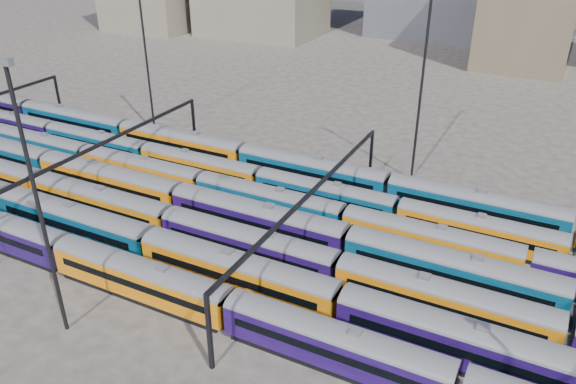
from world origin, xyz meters
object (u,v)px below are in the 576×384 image
at_px(rake_0, 229,306).
at_px(rake_2, 247,242).
at_px(rake_1, 237,269).
at_px(mast_2, 36,198).

height_order(rake_0, rake_2, rake_2).
xyz_separation_m(rake_1, mast_2, (-11.53, -12.00, 11.10)).
distance_m(rake_1, mast_2, 20.00).
relative_size(rake_1, mast_2, 4.32).
bearing_deg(rake_1, rake_2, 109.62).
distance_m(rake_1, rake_2, 5.31).
bearing_deg(rake_0, rake_2, 111.73).
relative_size(rake_0, rake_1, 1.13).
height_order(rake_1, mast_2, mast_2).
bearing_deg(rake_2, rake_1, -70.38).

